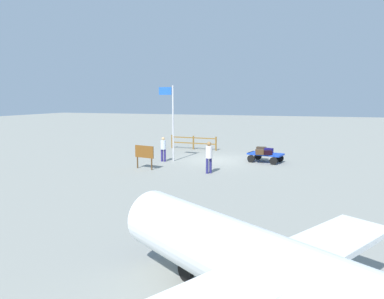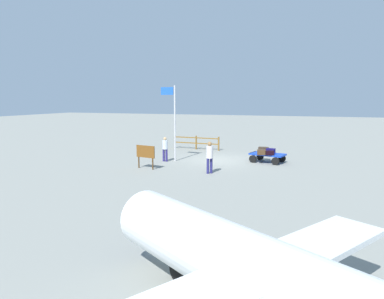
{
  "view_description": "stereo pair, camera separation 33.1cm",
  "coord_description": "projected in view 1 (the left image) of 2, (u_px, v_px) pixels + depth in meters",
  "views": [
    {
      "loc": [
        -5.47,
        21.39,
        3.92
      ],
      "look_at": [
        -0.32,
        6.0,
        1.54
      ],
      "focal_mm": 32.48,
      "sensor_mm": 36.0,
      "label": 1
    },
    {
      "loc": [
        -5.78,
        21.28,
        3.92
      ],
      "look_at": [
        -0.32,
        6.0,
        1.54
      ],
      "focal_mm": 32.48,
      "sensor_mm": 36.0,
      "label": 2
    }
  ],
  "objects": [
    {
      "name": "worker_trailing",
      "position": [
        163.0,
        148.0,
        21.71
      ],
      "size": [
        0.35,
        0.35,
        1.54
      ],
      "color": "navy",
      "rests_on": "ground"
    },
    {
      "name": "suitcase_tan",
      "position": [
        261.0,
        149.0,
        22.11
      ],
      "size": [
        0.61,
        0.37,
        0.31
      ],
      "color": "#40301F",
      "rests_on": "luggage_cart"
    },
    {
      "name": "flagpole",
      "position": [
        171.0,
        117.0,
        21.63
      ],
      "size": [
        1.02,
        0.22,
        4.72
      ],
      "color": "silver",
      "rests_on": "ground"
    },
    {
      "name": "luggage_cart",
      "position": [
        265.0,
        155.0,
        21.56
      ],
      "size": [
        2.27,
        1.68,
        0.56
      ],
      "color": "blue",
      "rests_on": "ground"
    },
    {
      "name": "worker_lead",
      "position": [
        209.0,
        155.0,
        18.24
      ],
      "size": [
        0.5,
        0.5,
        1.69
      ],
      "color": "navy",
      "rests_on": "ground"
    },
    {
      "name": "airplane_near",
      "position": [
        263.0,
        269.0,
        5.8
      ],
      "size": [
        7.74,
        6.01,
        2.94
      ],
      "color": "white",
      "rests_on": "ground"
    },
    {
      "name": "suitcase_navy",
      "position": [
        259.0,
        152.0,
        21.05
      ],
      "size": [
        0.55,
        0.48,
        0.29
      ],
      "color": "#47301D",
      "rests_on": "luggage_cart"
    },
    {
      "name": "suitcase_dark",
      "position": [
        269.0,
        151.0,
        21.54
      ],
      "size": [
        0.56,
        0.45,
        0.31
      ],
      "color": "#1A1458",
      "rests_on": "luggage_cart"
    },
    {
      "name": "ground_plane",
      "position": [
        217.0,
        160.0,
        22.35
      ],
      "size": [
        120.0,
        120.0,
        0.0
      ],
      "primitive_type": "plane",
      "color": "gray"
    },
    {
      "name": "wooden_fence",
      "position": [
        193.0,
        141.0,
        27.03
      ],
      "size": [
        3.81,
        0.35,
        1.06
      ],
      "color": "brown",
      "rests_on": "ground"
    },
    {
      "name": "signboard",
      "position": [
        144.0,
        153.0,
        19.4
      ],
      "size": [
        1.22,
        0.29,
        1.32
      ],
      "color": "#4C3319",
      "rests_on": "ground"
    },
    {
      "name": "suitcase_maroon",
      "position": [
        268.0,
        153.0,
        20.97
      ],
      "size": [
        0.56,
        0.49,
        0.24
      ],
      "color": "black",
      "rests_on": "luggage_cart"
    }
  ]
}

